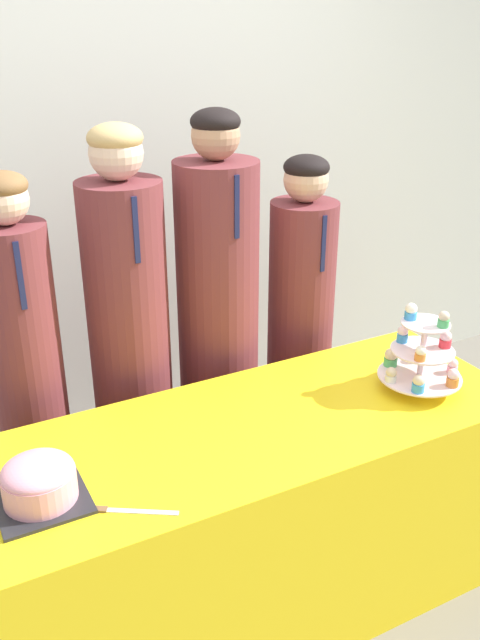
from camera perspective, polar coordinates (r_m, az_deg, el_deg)
The scene contains 9 objects.
wall_back at distance 3.07m, azimuth -10.46°, elevation 12.82°, with size 9.00×0.06×2.70m.
table at distance 2.40m, azimuth 1.53°, elevation -16.30°, with size 1.77×0.65×0.76m.
round_cake at distance 1.89m, azimuth -16.57°, elevation -12.87°, with size 0.24×0.24×0.13m.
cake_knife at distance 1.86m, azimuth -10.87°, elevation -15.45°, with size 0.24×0.16×0.01m.
cupcake_stand at distance 2.38m, azimuth 15.02°, elevation -2.92°, with size 0.29×0.29×0.31m.
student_0 at distance 2.49m, azimuth -17.17°, elevation -6.04°, with size 0.24×0.25×1.51m.
student_1 at distance 2.54m, azimuth -9.13°, elevation -3.33°, with size 0.29×0.30×1.63m.
student_2 at distance 2.66m, azimuth -1.82°, elevation -1.60°, with size 0.31×0.32×1.66m.
student_3 at distance 2.86m, azimuth 5.04°, elevation -1.51°, with size 0.27×0.28×1.46m.
Camera 1 is at (-0.90, -1.25, 1.94)m, focal length 38.00 mm.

